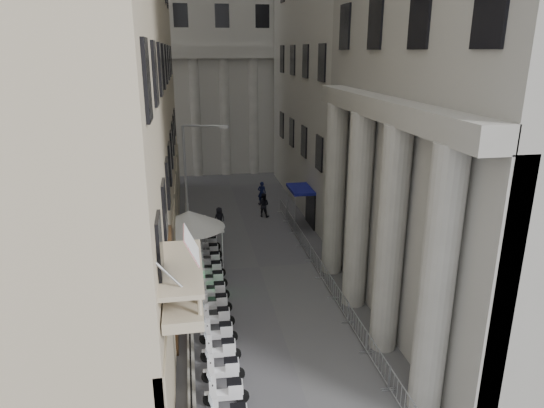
{
  "coord_description": "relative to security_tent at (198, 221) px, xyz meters",
  "views": [
    {
      "loc": [
        -3.94,
        -7.83,
        12.77
      ],
      "look_at": [
        0.55,
        17.8,
        4.5
      ],
      "focal_mm": 32.0,
      "sensor_mm": 36.0,
      "label": 1
    }
  ],
  "objects": [
    {
      "name": "scooter_10",
      "position": [
        0.57,
        -3.09,
        -2.94
      ],
      "size": [
        1.42,
        0.61,
        1.5
      ],
      "primitive_type": null,
      "rotation": [
        0.0,
        0.0,
        1.53
      ],
      "color": "white",
      "rests_on": "ground"
    },
    {
      "name": "far_building",
      "position": [
        3.58,
        28.0,
        12.06
      ],
      "size": [
        22.0,
        10.0,
        30.0
      ],
      "primitive_type": "cube",
      "color": "beige",
      "rests_on": "ground"
    },
    {
      "name": "scooter_6",
      "position": [
        0.57,
        -8.52,
        -2.94
      ],
      "size": [
        1.42,
        0.61,
        1.5
      ],
      "primitive_type": null,
      "rotation": [
        0.0,
        0.0,
        1.53
      ],
      "color": "white",
      "rests_on": "ground"
    },
    {
      "name": "pedestrian_c",
      "position": [
        1.65,
        6.31,
        -2.08
      ],
      "size": [
        0.97,
        0.81,
        1.7
      ],
      "primitive_type": "imported",
      "rotation": [
        0.0,
        0.0,
        3.52
      ],
      "color": "black",
      "rests_on": "ground"
    },
    {
      "name": "scooter_11",
      "position": [
        0.57,
        -1.73,
        -2.94
      ],
      "size": [
        1.42,
        0.61,
        1.5
      ],
      "primitive_type": null,
      "rotation": [
        0.0,
        0.0,
        1.53
      ],
      "color": "white",
      "rests_on": "ground"
    },
    {
      "name": "street_lamp",
      "position": [
        -0.28,
        0.96,
        2.23
      ],
      "size": [
        2.75,
        0.89,
        8.63
      ],
      "rotation": [
        0.0,
        0.0,
        -0.26
      ],
      "color": "#999CA1",
      "rests_on": "ground"
    },
    {
      "name": "security_tent",
      "position": [
        0.0,
        0.0,
        0.0
      ],
      "size": [
        4.32,
        4.32,
        3.51
      ],
      "color": "white",
      "rests_on": "ground"
    },
    {
      "name": "blue_awning",
      "position": [
        7.73,
        6.0,
        -2.94
      ],
      "size": [
        1.6,
        3.0,
        3.0
      ],
      "primitive_type": null,
      "color": "navy",
      "rests_on": "ground"
    },
    {
      "name": "pedestrian_b",
      "position": [
        5.32,
        8.59,
        -1.96
      ],
      "size": [
        1.18,
        1.08,
        1.95
      ],
      "primitive_type": "imported",
      "rotation": [
        0.0,
        0.0,
        2.68
      ],
      "color": "black",
      "rests_on": "ground"
    },
    {
      "name": "barrier_5",
      "position": [
        6.92,
        -1.64,
        -2.94
      ],
      "size": [
        0.6,
        2.4,
        1.1
      ],
      "primitive_type": null,
      "color": "#A9ACB1",
      "rests_on": "ground"
    },
    {
      "name": "barrier_1",
      "position": [
        6.92,
        -11.64,
        -2.94
      ],
      "size": [
        0.6,
        2.4,
        1.1
      ],
      "primitive_type": null,
      "color": "#A9ACB1",
      "rests_on": "ground"
    },
    {
      "name": "barrier_8",
      "position": [
        6.92,
        5.86,
        -2.94
      ],
      "size": [
        0.6,
        2.4,
        1.1
      ],
      "primitive_type": null,
      "color": "#A9ACB1",
      "rests_on": "ground"
    },
    {
      "name": "scooter_3",
      "position": [
        0.57,
        -12.59,
        -2.94
      ],
      "size": [
        1.42,
        0.61,
        1.5
      ],
      "primitive_type": null,
      "rotation": [
        0.0,
        0.0,
        1.53
      ],
      "color": "white",
      "rests_on": "ground"
    },
    {
      "name": "barrier_3",
      "position": [
        6.92,
        -6.64,
        -2.94
      ],
      "size": [
        0.6,
        2.4,
        1.1
      ],
      "primitive_type": null,
      "color": "#A9ACB1",
      "rests_on": "ground"
    },
    {
      "name": "scooter_7",
      "position": [
        0.57,
        -7.16,
        -2.94
      ],
      "size": [
        1.42,
        0.61,
        1.5
      ],
      "primitive_type": null,
      "rotation": [
        0.0,
        0.0,
        1.53
      ],
      "color": "white",
      "rests_on": "ground"
    },
    {
      "name": "scooter_14",
      "position": [
        0.57,
        2.34,
        -2.94
      ],
      "size": [
        1.42,
        0.61,
        1.5
      ],
      "primitive_type": null,
      "rotation": [
        0.0,
        0.0,
        1.53
      ],
      "color": "white",
      "rests_on": "ground"
    },
    {
      "name": "scooter_9",
      "position": [
        0.57,
        -4.45,
        -2.94
      ],
      "size": [
        1.42,
        0.61,
        1.5
      ],
      "primitive_type": null,
      "rotation": [
        0.0,
        0.0,
        1.53
      ],
      "color": "white",
      "rests_on": "ground"
    },
    {
      "name": "iron_fence",
      "position": [
        -0.72,
        -2.0,
        -2.94
      ],
      "size": [
        0.3,
        28.0,
        1.4
      ],
      "primitive_type": null,
      "color": "black",
      "rests_on": "ground"
    },
    {
      "name": "pedestrian_a",
      "position": [
        5.72,
        11.99,
        -1.94
      ],
      "size": [
        0.8,
        0.61,
        1.98
      ],
      "primitive_type": "imported",
      "rotation": [
        0.0,
        0.0,
        2.95
      ],
      "color": "black",
      "rests_on": "ground"
    },
    {
      "name": "barrier_9",
      "position": [
        6.92,
        8.36,
        -2.94
      ],
      "size": [
        0.6,
        2.4,
        1.1
      ],
      "primitive_type": null,
      "color": "#A9ACB1",
      "rests_on": "ground"
    },
    {
      "name": "scooter_8",
      "position": [
        0.57,
        -5.8,
        -2.94
      ],
      "size": [
        1.42,
        0.61,
        1.5
      ],
      "primitive_type": null,
      "rotation": [
        0.0,
        0.0,
        1.53
      ],
      "color": "white",
      "rests_on": "ground"
    },
    {
      "name": "scooter_5",
      "position": [
        0.57,
        -9.88,
        -2.94
      ],
      "size": [
        1.42,
        0.61,
        1.5
      ],
      "primitive_type": null,
      "rotation": [
        0.0,
        0.0,
        1.53
      ],
      "color": "white",
      "rests_on": "ground"
    },
    {
      "name": "scooter_13",
      "position": [
        0.57,
        0.99,
        -2.94
      ],
      "size": [
        1.42,
        0.61,
        1.5
      ],
      "primitive_type": null,
      "rotation": [
        0.0,
        0.0,
        1.53
      ],
      "color": "white",
      "rests_on": "ground"
    },
    {
      "name": "barrier_6",
      "position": [
        6.92,
        0.86,
        -2.94
      ],
      "size": [
        0.6,
        2.4,
        1.1
      ],
      "primitive_type": null,
      "color": "#A9ACB1",
      "rests_on": "ground"
    },
    {
      "name": "info_kiosk",
      "position": [
        -0.62,
        -3.42,
        -1.97
      ],
      "size": [
        0.42,
        0.93,
        1.91
      ],
      "rotation": [
        0.0,
        0.0,
        -0.16
      ],
      "color": "black",
      "rests_on": "ground"
    },
    {
      "name": "scooter_4",
      "position": [
        0.57,
        -11.24,
        -2.94
      ],
      "size": [
        1.42,
        0.61,
        1.5
      ],
      "primitive_type": null,
      "rotation": [
        0.0,
        0.0,
        1.53
      ],
      "color": "white",
      "rests_on": "ground"
    },
    {
      "name": "barrier_7",
      "position": [
        6.92,
        3.36,
        -2.94
      ],
      "size": [
        0.6,
        2.4,
        1.1
      ],
      "primitive_type": null,
      "color": "#A9ACB1",
      "rests_on": "ground"
    },
    {
      "name": "barrier_2",
      "position": [
        6.92,
        -9.14,
        -2.94
      ],
      "size": [
        0.6,
        2.4,
        1.1
      ],
      "primitive_type": null,
      "color": "#A9ACB1",
      "rests_on": "ground"
    },
    {
      "name": "scooter_12",
      "position": [
        0.57,
        -0.37,
        -2.94
      ],
      "size": [
        1.42,
        0.61,
        1.5
      ],
      "primitive_type": null,
      "rotation": [
        0.0,
        0.0,
        1.53
      ],
      "color": "white",
      "rests_on": "ground"
    },
    {
      "name": "barrier_4",
      "position": [
        6.92,
        -4.14,
        -2.94
      ],
      "size": [
        0.6,
        2.4,
        1.1
      ],
      "primitive_type": null,
      "color": "#A9ACB1",
      "rests_on": "ground"
    }
  ]
}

